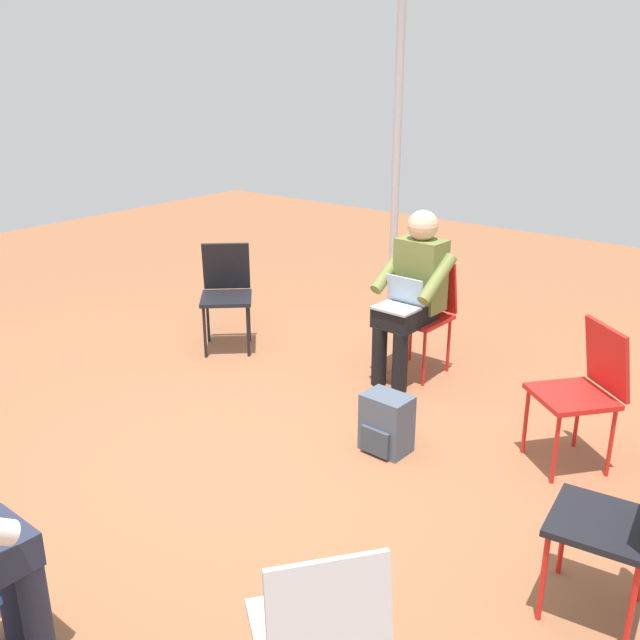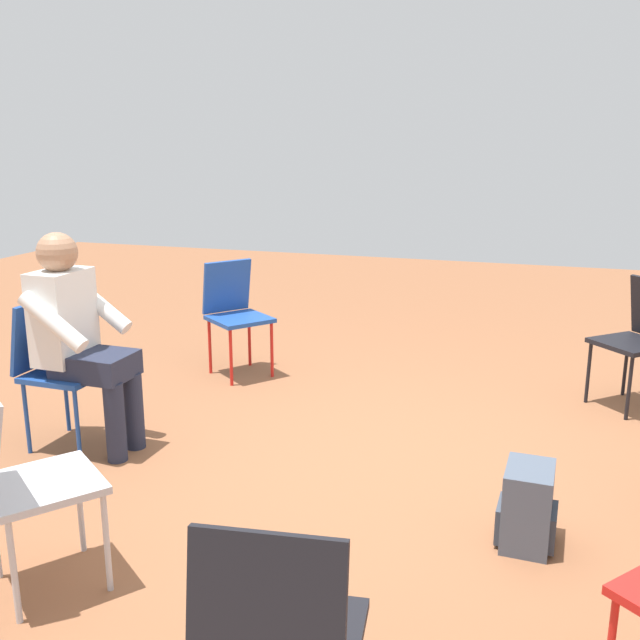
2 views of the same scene
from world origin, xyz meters
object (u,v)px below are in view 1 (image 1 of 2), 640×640
chair_south (424,308)px  backpack_near_laptop_user (386,426)px  chair_west (623,516)px  chair_southwest (585,385)px  chair_northwest (320,635)px  chair_southeast (226,288)px  person_with_laptop (413,288)px

chair_south → backpack_near_laptop_user: (-0.46, 1.18, -0.34)m
chair_west → chair_southwest: same height
chair_south → chair_northwest: 3.32m
chair_south → chair_northwest: bearing=117.0°
chair_southeast → person_with_laptop: person_with_laptop is taller
chair_southwest → chair_southeast: size_ratio=1.00×
person_with_laptop → chair_southwest: bearing=164.4°
chair_west → chair_southeast: same height
person_with_laptop → backpack_near_laptop_user: person_with_laptop is taller
chair_southwest → chair_south: size_ratio=1.00×
person_with_laptop → chair_northwest: bearing=118.4°
chair_west → chair_southeast: bearing=63.8°
chair_southeast → chair_south: bearing=158.0°
chair_northwest → chair_south: bearing=62.1°
chair_west → chair_southwest: 1.27m
chair_southwest → person_with_laptop: size_ratio=0.69×
chair_northwest → backpack_near_laptop_user: size_ratio=2.36×
chair_southwest → chair_southeast: same height
chair_west → chair_south: size_ratio=1.00×
chair_southwest → person_with_laptop: person_with_laptop is taller
chair_west → backpack_near_laptop_user: 1.64m
chair_south → backpack_near_laptop_user: chair_south is taller
chair_southeast → person_with_laptop: size_ratio=0.69×
chair_southwest → chair_northwest: bearing=128.9°
person_with_laptop → backpack_near_laptop_user: (-0.46, 1.02, -0.53)m
chair_southeast → chair_west: bearing=118.3°
chair_south → backpack_near_laptop_user: bearing=113.2°
chair_west → chair_south: 2.63m
chair_southwest → backpack_near_laptop_user: bearing=69.9°
chair_southwest → chair_southeast: bearing=38.1°
chair_south → chair_southeast: bearing=22.8°
chair_northwest → chair_southeast: bearing=87.1°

